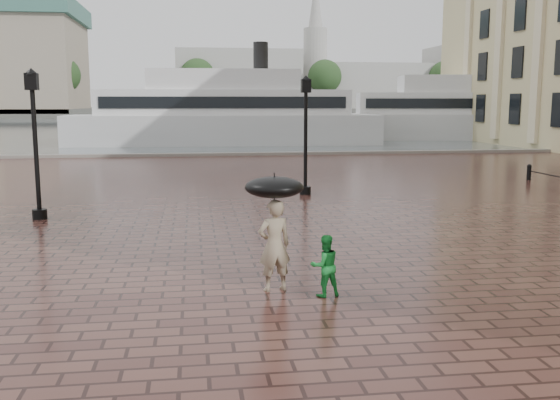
% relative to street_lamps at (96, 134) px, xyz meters
% --- Properties ---
extents(ground, '(300.00, 300.00, 0.00)m').
position_rel_street_lamps_xyz_m(ground, '(5.00, -15.33, -2.33)').
color(ground, '#3B1F1B').
rests_on(ground, ground).
extents(harbour_water, '(240.00, 240.00, 0.00)m').
position_rel_street_lamps_xyz_m(harbour_water, '(5.00, 76.67, -2.33)').
color(harbour_water, '#414B4F').
rests_on(harbour_water, ground).
extents(quay_edge, '(80.00, 0.60, 0.30)m').
position_rel_street_lamps_xyz_m(quay_edge, '(5.00, 16.67, -2.33)').
color(quay_edge, slate).
rests_on(quay_edge, ground).
extents(far_shore, '(300.00, 60.00, 2.00)m').
position_rel_street_lamps_xyz_m(far_shore, '(5.00, 144.67, -1.33)').
color(far_shore, '#4C4C47').
rests_on(far_shore, ground).
extents(distant_skyline, '(102.50, 22.00, 33.00)m').
position_rel_street_lamps_xyz_m(distant_skyline, '(53.14, 134.67, 7.13)').
color(distant_skyline, '#A19E98').
rests_on(distant_skyline, ground).
extents(far_trees, '(188.00, 8.00, 13.50)m').
position_rel_street_lamps_xyz_m(far_trees, '(5.00, 122.67, 7.09)').
color(far_trees, '#2D2119').
rests_on(far_trees, ground).
extents(street_lamps, '(15.44, 12.44, 4.40)m').
position_rel_street_lamps_xyz_m(street_lamps, '(0.00, 0.00, 0.00)').
color(street_lamps, black).
rests_on(street_lamps, ground).
extents(adult_pedestrian, '(0.72, 0.55, 1.76)m').
position_rel_street_lamps_xyz_m(adult_pedestrian, '(5.19, -13.60, -1.45)').
color(adult_pedestrian, gray).
rests_on(adult_pedestrian, ground).
extents(child_pedestrian, '(0.63, 0.53, 1.15)m').
position_rel_street_lamps_xyz_m(child_pedestrian, '(6.07, -14.07, -1.75)').
color(child_pedestrian, green).
rests_on(child_pedestrian, ground).
extents(ferry_near, '(26.03, 7.24, 8.46)m').
position_rel_street_lamps_xyz_m(ferry_near, '(6.37, 27.95, 0.22)').
color(ferry_near, silver).
rests_on(ferry_near, ground).
extents(ferry_far, '(25.77, 10.46, 8.23)m').
position_rel_street_lamps_xyz_m(ferry_far, '(29.37, 32.07, 0.15)').
color(ferry_far, silver).
rests_on(ferry_far, ground).
extents(umbrella, '(1.10, 1.10, 1.16)m').
position_rel_street_lamps_xyz_m(umbrella, '(5.19, -13.60, -0.34)').
color(umbrella, black).
rests_on(umbrella, ground).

